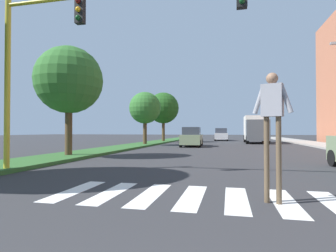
% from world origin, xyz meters
% --- Properties ---
extents(ground_plane, '(140.00, 140.00, 0.00)m').
position_xyz_m(ground_plane, '(0.00, 30.00, 0.00)').
color(ground_plane, '#2D2D30').
extents(crosswalk, '(6.75, 2.20, 0.01)m').
position_xyz_m(crosswalk, '(0.00, 6.06, 0.00)').
color(crosswalk, silver).
rests_on(crosswalk, ground_plane).
extents(median_strip, '(2.65, 64.00, 0.15)m').
position_xyz_m(median_strip, '(-7.86, 28.00, 0.07)').
color(median_strip, '#2D5B28').
rests_on(median_strip, ground_plane).
extents(tree_mid, '(3.46, 3.46, 5.59)m').
position_xyz_m(tree_mid, '(-7.75, 12.90, 3.99)').
color(tree_mid, '#4C3823').
rests_on(tree_mid, median_strip).
extents(tree_far, '(2.99, 2.99, 4.90)m').
position_xyz_m(tree_far, '(-7.41, 24.81, 3.53)').
color(tree_far, '#4C3823').
rests_on(tree_far, median_strip).
extents(tree_distant, '(3.77, 3.77, 5.91)m').
position_xyz_m(tree_distant, '(-7.47, 32.41, 4.16)').
color(tree_distant, '#4C3823').
rests_on(tree_distant, median_strip).
extents(sidewalk_right, '(3.00, 64.00, 0.15)m').
position_xyz_m(sidewalk_right, '(8.77, 28.00, 0.07)').
color(sidewalk_right, '#9E9991').
rests_on(sidewalk_right, ground_plane).
extents(traffic_light_gantry, '(8.91, 0.30, 6.00)m').
position_xyz_m(traffic_light_gantry, '(-4.22, 7.95, 4.36)').
color(traffic_light_gantry, gold).
rests_on(traffic_light_gantry, median_strip).
extents(pedestrian_performer, '(0.73, 0.36, 2.49)m').
position_xyz_m(pedestrian_performer, '(1.12, 5.91, 1.66)').
color(pedestrian_performer, brown).
rests_on(pedestrian_performer, ground_plane).
extents(sedan_midblock, '(1.96, 4.57, 1.71)m').
position_xyz_m(sedan_midblock, '(-2.92, 24.41, 0.79)').
color(sedan_midblock, gray).
rests_on(sedan_midblock, ground_plane).
extents(sedan_distant, '(2.05, 4.62, 1.76)m').
position_xyz_m(sedan_distant, '(-0.79, 39.81, 0.81)').
color(sedan_distant, '#B7B7BC').
rests_on(sedan_distant, ground_plane).
extents(truck_box_delivery, '(2.40, 6.20, 3.10)m').
position_xyz_m(truck_box_delivery, '(3.27, 32.56, 1.63)').
color(truck_box_delivery, '#474C51').
rests_on(truck_box_delivery, ground_plane).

